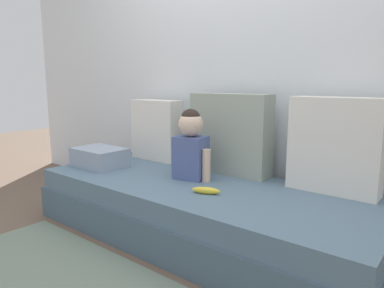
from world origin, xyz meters
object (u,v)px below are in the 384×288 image
(couch, at_px, (199,211))
(throw_pillow_left, at_px, (157,130))
(throw_pillow_right, at_px, (335,146))
(throw_pillow_center, at_px, (230,134))
(toddler, at_px, (191,145))
(folded_blanket, at_px, (100,157))
(banana, at_px, (206,190))

(couch, xyz_separation_m, throw_pillow_left, (-0.72, 0.35, 0.43))
(couch, bearing_deg, throw_pillow_left, 153.94)
(throw_pillow_right, bearing_deg, throw_pillow_center, 180.00)
(throw_pillow_center, distance_m, toddler, 0.32)
(throw_pillow_center, relative_size, throw_pillow_right, 1.07)
(folded_blanket, bearing_deg, toddler, 12.81)
(throw_pillow_right, distance_m, toddler, 0.89)
(couch, distance_m, banana, 0.30)
(toddler, bearing_deg, throw_pillow_left, 154.06)
(couch, relative_size, folded_blanket, 5.81)
(couch, distance_m, folded_blanket, 0.93)
(folded_blanket, bearing_deg, throw_pillow_center, 27.82)
(throw_pillow_center, height_order, banana, throw_pillow_center)
(couch, height_order, throw_pillow_center, throw_pillow_center)
(toddler, distance_m, folded_blanket, 0.80)
(couch, bearing_deg, folded_blanket, -172.69)
(toddler, bearing_deg, banana, -35.95)
(throw_pillow_right, relative_size, folded_blanket, 1.39)
(toddler, bearing_deg, throw_pillow_right, 19.17)
(throw_pillow_center, bearing_deg, folded_blanket, -152.18)
(couch, relative_size, throw_pillow_right, 4.17)
(banana, bearing_deg, couch, 138.37)
(throw_pillow_left, relative_size, throw_pillow_center, 0.83)
(throw_pillow_right, distance_m, banana, 0.79)
(throw_pillow_right, bearing_deg, throw_pillow_left, 180.00)
(throw_pillow_right, xyz_separation_m, banana, (-0.56, -0.50, -0.26))
(couch, distance_m, throw_pillow_right, 0.93)
(couch, height_order, folded_blanket, folded_blanket)
(throw_pillow_center, bearing_deg, toddler, -112.31)
(throw_pillow_center, relative_size, banana, 3.52)
(throw_pillow_center, distance_m, folded_blanket, 1.02)
(banana, bearing_deg, toddler, 144.05)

